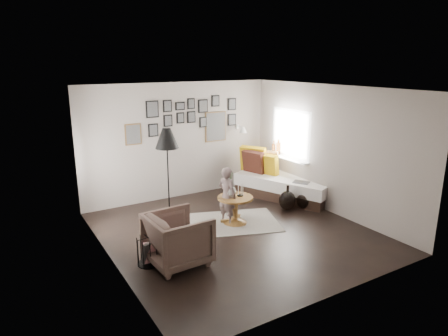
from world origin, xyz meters
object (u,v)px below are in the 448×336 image
demijohn_large (287,200)px  child (227,196)px  floor_lamp (167,142)px  pedestal_table (235,211)px  vase (231,190)px  magazine_basket (149,251)px  demijohn_small (304,200)px  armchair (178,239)px  daybed (282,182)px

demijohn_large → child: child is taller
floor_lamp → demijohn_large: size_ratio=3.50×
pedestal_table → vase: vase is taller
magazine_basket → demijohn_large: (3.33, 0.72, -0.01)m
demijohn_large → pedestal_table: bearing=-178.1°
floor_lamp → child: 1.52m
vase → demijohn_small: bearing=-3.1°
vase → armchair: 1.80m
magazine_basket → child: child is taller
pedestal_table → daybed: (1.77, 0.79, 0.09)m
floor_lamp → child: (0.95, -0.56, -1.04)m
vase → child: bearing=143.9°
magazine_basket → child: 2.03m
demijohn_large → armchair: bearing=-162.4°
daybed → armchair: 3.77m
demijohn_large → child: 1.51m
child → demijohn_large: bearing=-107.3°
pedestal_table → vase: size_ratio=1.40×
daybed → floor_lamp: 3.14m
magazine_basket → child: size_ratio=0.39×
demijohn_large → child: bearing=179.2°
vase → magazine_basket: vase is taller
floor_lamp → magazine_basket: bearing=-124.9°
vase → magazine_basket: size_ratio=1.11×
floor_lamp → armchair: bearing=-108.6°
vase → demijohn_small: 1.83m
floor_lamp → magazine_basket: floor_lamp is taller
daybed → magazine_basket: bearing=178.2°
armchair → demijohn_large: 3.09m
floor_lamp → demijohn_small: (2.78, -0.70, -1.42)m
vase → demijohn_small: vase is taller
demijohn_large → magazine_basket: bearing=-167.8°
magazine_basket → demijohn_small: bearing=9.2°
armchair → demijohn_small: 3.39m
child → floor_lamp: bearing=43.1°
daybed → demijohn_large: (-0.44, -0.74, -0.13)m
child → magazine_basket: bearing=95.2°
pedestal_table → demijohn_small: pedestal_table is taller
daybed → magazine_basket: 4.05m
daybed → floor_lamp: (-2.87, -0.16, 1.27)m
vase → armchair: bearing=-149.3°
pedestal_table → demijohn_large: pedestal_table is taller
pedestal_table → demijohn_large: bearing=1.9°
magazine_basket → armchair: bearing=-28.0°
vase → floor_lamp: size_ratio=0.26×
demijohn_large → demijohn_small: 0.37m
vase → daybed: 2.04m
daybed → vase: bearing=179.5°
pedestal_table → magazine_basket: size_ratio=1.56×
armchair → demijohn_small: bearing=-79.0°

